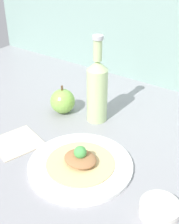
{
  "coord_description": "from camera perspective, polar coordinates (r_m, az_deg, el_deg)",
  "views": [
    {
      "loc": [
        42.94,
        -59.33,
        57.46
      ],
      "look_at": [
        -2.25,
        4.76,
        10.27
      ],
      "focal_mm": 50.0,
      "sensor_mm": 36.0,
      "label": 1
    }
  ],
  "objects": [
    {
      "name": "ground_plane",
      "position": [
        0.94,
        -0.55,
        -8.04
      ],
      "size": [
        180.0,
        110.0,
        4.0
      ],
      "primitive_type": "cube",
      "color": "gray"
    },
    {
      "name": "plate",
      "position": [
        0.87,
        -1.66,
        -9.63
      ],
      "size": [
        28.91,
        28.91,
        1.44
      ],
      "color": "white",
      "rests_on": "ground_plane"
    },
    {
      "name": "plated_food",
      "position": [
        0.86,
        -1.68,
        -8.72
      ],
      "size": [
        18.91,
        18.91,
        5.71
      ],
      "color": "#D6BC7F",
      "rests_on": "plate"
    },
    {
      "name": "cider_bottle",
      "position": [
        1.02,
        1.41,
        4.27
      ],
      "size": [
        6.91,
        6.91,
        29.34
      ],
      "color": "#B7D18E",
      "rests_on": "ground_plane"
    },
    {
      "name": "apple",
      "position": [
        1.1,
        -4.93,
        1.98
      ],
      "size": [
        8.72,
        8.72,
        10.39
      ],
      "color": "#84B74C",
      "rests_on": "ground_plane"
    },
    {
      "name": "napkin",
      "position": [
        0.98,
        -13.17,
        -5.37
      ],
      "size": [
        16.59,
        16.92,
        0.8
      ],
      "color": "beige",
      "rests_on": "ground_plane"
    },
    {
      "name": "dipping_bowl",
      "position": [
        0.77,
        12.72,
        -16.94
      ],
      "size": [
        9.4,
        9.4,
        2.97
      ],
      "color": "silver",
      "rests_on": "ground_plane"
    }
  ]
}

